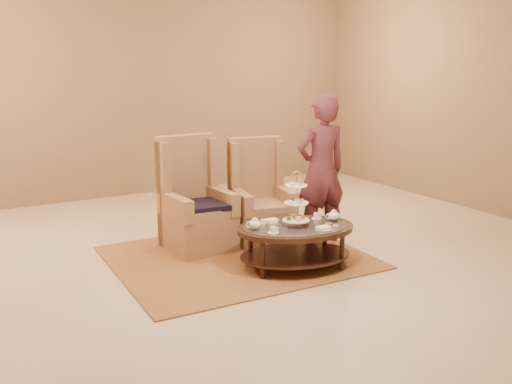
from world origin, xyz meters
TOP-DOWN VIEW (x-y plane):
  - ground at (0.00, 0.00)m, footprint 8.00×8.00m
  - ceiling at (0.00, 0.00)m, footprint 8.00×8.00m
  - wall_back at (0.00, 4.00)m, footprint 8.00×0.04m
  - wall_right at (4.00, 0.00)m, footprint 0.04×8.00m
  - rug at (-0.14, 0.33)m, footprint 2.80×2.35m
  - tea_table at (0.26, -0.27)m, footprint 1.45×1.16m
  - armchair_left at (-0.40, 0.92)m, footprint 0.77×0.79m
  - armchair_right at (0.44, 0.81)m, footprint 0.81×0.83m
  - person at (1.02, 0.34)m, footprint 0.69×0.48m

SIDE VIEW (x-z plane):
  - ground at x=0.00m, z-range 0.00..0.00m
  - ceiling at x=0.00m, z-range -0.01..0.01m
  - rug at x=-0.14m, z-range 0.00..0.01m
  - tea_table at x=0.26m, z-range -0.15..0.93m
  - armchair_right at x=0.44m, z-range -0.21..1.06m
  - armchair_left at x=-0.40m, z-range -0.22..1.13m
  - person at x=1.02m, z-range 0.00..1.83m
  - wall_back at x=0.00m, z-range 0.00..3.50m
  - wall_right at x=4.00m, z-range 0.00..3.50m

